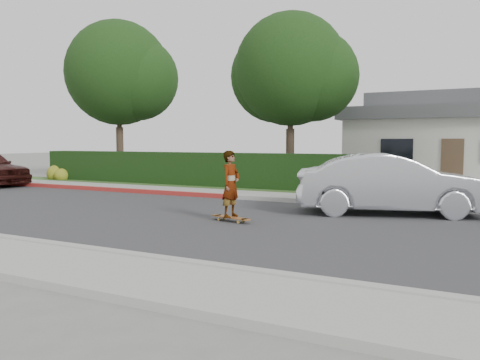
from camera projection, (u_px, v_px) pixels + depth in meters
The scene contains 14 objects.
ground at pixel (125, 213), 12.98m from camera, with size 120.00×120.00×0.00m, color slate.
road at pixel (125, 213), 12.98m from camera, with size 60.00×8.00×0.01m, color #2D2D30.
curb_far at pixel (202, 195), 16.63m from camera, with size 60.00×0.20×0.15m, color #9E9E99.
curb_red_section at pixel (96, 189), 18.85m from camera, with size 12.00×0.21×0.15m, color maroon.
sidewalk_far at pixel (214, 193), 17.43m from camera, with size 60.00×1.60×0.12m, color gray.
planting_strip at pixel (234, 189), 18.86m from camera, with size 60.00×1.60×0.10m, color #2D4C1E.
hedge at pixel (180, 169), 20.67m from camera, with size 15.00×1.00×1.50m, color black.
flowering_shrub at pixel (58, 174), 23.41m from camera, with size 1.40×1.00×0.90m.
tree_left at pixel (121, 76), 23.63m from camera, with size 5.99×5.21×8.00m.
tree_center at pixel (292, 73), 20.11m from camera, with size 5.66×4.84×7.44m.
house at pixel (460, 139), 23.52m from camera, with size 10.60×8.60×4.30m.
skateboard at pixel (231, 218), 11.50m from camera, with size 1.23×0.55×0.11m.
skateboarder at pixel (231, 184), 11.43m from camera, with size 0.60×0.39×1.63m, color white.
car_silver at pixel (391, 184), 12.65m from camera, with size 1.75×5.01×1.65m, color silver.
Camera 1 is at (8.59, -10.09, 1.98)m, focal length 35.00 mm.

